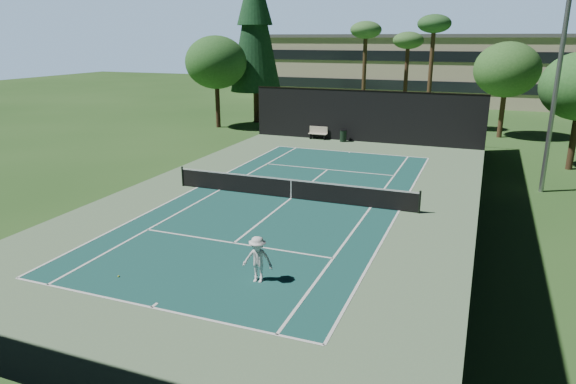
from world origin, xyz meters
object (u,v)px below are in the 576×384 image
tennis_ball_a (119,276)px  trash_bin (343,136)px  player (258,259)px  tennis_ball_b (261,190)px  tennis_ball_d (266,166)px  tennis_net (291,188)px  tennis_ball_c (368,191)px  park_bench (318,132)px

tennis_ball_a → trash_bin: (0.80, 26.02, 0.44)m
player → trash_bin: size_ratio=1.71×
tennis_ball_b → tennis_ball_d: bearing=110.9°
trash_bin → tennis_ball_b: bearing=-92.0°
tennis_net → tennis_ball_d: size_ratio=220.90×
tennis_ball_c → park_bench: bearing=118.3°
tennis_ball_d → tennis_ball_c: bearing=-23.6°
tennis_ball_c → tennis_ball_d: size_ratio=1.24×
player → tennis_ball_d: player is taller
player → tennis_ball_a: bearing=-168.4°
tennis_ball_c → park_bench: size_ratio=0.05×
tennis_ball_d → tennis_ball_a: bearing=-84.3°
player → tennis_ball_b: 10.80m
tennis_ball_b → trash_bin: 14.71m
tennis_ball_b → park_bench: 15.09m
park_bench → tennis_ball_c: bearing=-61.7°
player → tennis_ball_c: player is taller
trash_bin → player: bearing=-81.2°
player → tennis_ball_b: bearing=107.6°
tennis_ball_b → trash_bin: (0.50, 14.69, 0.45)m
tennis_ball_a → player: bearing=17.5°
tennis_ball_a → tennis_ball_b: (0.30, 11.33, -0.01)m
tennis_ball_b → tennis_ball_c: bearing=19.1°
player → tennis_ball_a: 4.87m
park_bench → trash_bin: size_ratio=1.59×
tennis_ball_a → tennis_ball_c: size_ratio=0.99×
tennis_ball_c → tennis_ball_a: bearing=-113.3°
park_bench → tennis_ball_b: bearing=-83.6°
tennis_ball_b → tennis_net: bearing=-21.4°
player → trash_bin: bearing=92.9°
tennis_ball_a → trash_bin: bearing=88.2°
tennis_ball_a → trash_bin: 26.03m
tennis_ball_c → tennis_ball_d: 8.01m
tennis_ball_d → park_bench: park_bench is taller
tennis_net → tennis_ball_c: 4.34m
tennis_ball_b → park_bench: park_bench is taller
tennis_ball_b → tennis_ball_d: size_ratio=1.03×
tennis_net → tennis_ball_a: 10.80m
tennis_ball_b → trash_bin: size_ratio=0.06×
tennis_net → trash_bin: bearing=95.5°
tennis_ball_c → player: bearing=-95.4°
tennis_ball_b → tennis_ball_a: bearing=-91.5°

